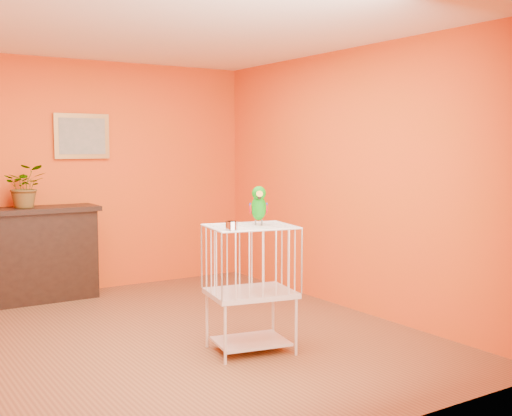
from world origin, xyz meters
TOP-DOWN VIEW (x-y plane):
  - ground at (0.00, 0.00)m, footprint 4.50×4.50m
  - room_shell at (0.00, 0.00)m, footprint 4.50×4.50m
  - console_cabinet at (-0.61, 2.02)m, footprint 1.35×0.48m
  - potted_plant at (-0.67, 1.99)m, footprint 0.50×0.53m
  - framed_picture at (0.00, 2.22)m, footprint 0.62×0.04m
  - birdcage at (0.42, -0.64)m, footprint 0.74×0.62m
  - feed_cup at (0.16, -0.79)m, footprint 0.09×0.09m
  - parrot at (0.50, -0.63)m, footprint 0.20×0.27m

SIDE VIEW (x-z plane):
  - ground at x=0.00m, z-range 0.00..0.00m
  - console_cabinet at x=-0.61m, z-range 0.00..1.00m
  - birdcage at x=0.42m, z-range 0.02..1.03m
  - feed_cup at x=0.16m, z-range 1.01..1.08m
  - parrot at x=0.50m, z-range 1.01..1.33m
  - potted_plant at x=-0.67m, z-range 1.00..1.35m
  - room_shell at x=0.00m, z-range -0.67..3.83m
  - framed_picture at x=0.00m, z-range 1.50..2.00m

